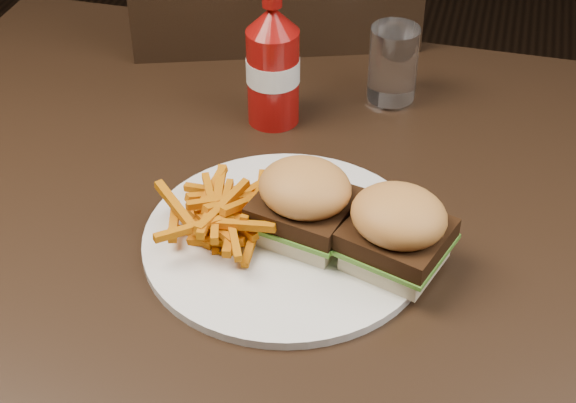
% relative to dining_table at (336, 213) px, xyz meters
% --- Properties ---
extents(dining_table, '(1.20, 0.80, 0.04)m').
position_rel_dining_table_xyz_m(dining_table, '(0.00, 0.00, 0.00)').
color(dining_table, black).
rests_on(dining_table, ground).
extents(chair_far, '(0.55, 0.55, 0.04)m').
position_rel_dining_table_xyz_m(chair_far, '(-0.22, 0.50, -0.30)').
color(chair_far, black).
rests_on(chair_far, ground).
extents(plate, '(0.31, 0.31, 0.01)m').
position_rel_dining_table_xyz_m(plate, '(-0.04, -0.09, 0.03)').
color(plate, white).
rests_on(plate, dining_table).
extents(sandwich_half_a, '(0.10, 0.10, 0.02)m').
position_rel_dining_table_xyz_m(sandwich_half_a, '(-0.02, -0.08, 0.04)').
color(sandwich_half_a, '#F7F2C4').
rests_on(sandwich_half_a, plate).
extents(sandwich_half_b, '(0.11, 0.11, 0.02)m').
position_rel_dining_table_xyz_m(sandwich_half_b, '(0.08, -0.10, 0.04)').
color(sandwich_half_b, beige).
rests_on(sandwich_half_b, plate).
extents(fries_pile, '(0.15, 0.15, 0.05)m').
position_rel_dining_table_xyz_m(fries_pile, '(-0.10, -0.09, 0.05)').
color(fries_pile, '#C5800A').
rests_on(fries_pile, plate).
extents(ketchup_bottle, '(0.08, 0.08, 0.13)m').
position_rel_dining_table_xyz_m(ketchup_bottle, '(-0.11, 0.14, 0.08)').
color(ketchup_bottle, maroon).
rests_on(ketchup_bottle, dining_table).
extents(tumbler, '(0.08, 0.08, 0.10)m').
position_rel_dining_table_xyz_m(tumbler, '(0.02, 0.23, 0.08)').
color(tumbler, white).
rests_on(tumbler, dining_table).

